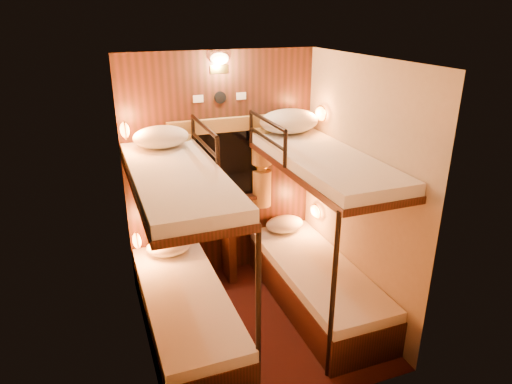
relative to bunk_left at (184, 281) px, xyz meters
name	(u,v)px	position (x,y,z in m)	size (l,w,h in m)	color
floor	(256,322)	(0.65, -0.07, -0.56)	(2.10, 2.10, 0.00)	#35140E
ceiling	(257,60)	(0.65, -0.07, 1.84)	(2.10, 2.10, 0.00)	silver
wall_back	(221,169)	(0.65, 0.98, 0.64)	(2.40, 2.40, 0.00)	#C6B293
wall_front	(314,266)	(0.65, -1.12, 0.64)	(2.40, 2.40, 0.00)	#C6B293
wall_left	(137,224)	(-0.35, -0.07, 0.64)	(2.40, 2.40, 0.00)	#C6B293
wall_right	(358,191)	(1.65, -0.07, 0.64)	(2.40, 2.40, 0.00)	#C6B293
back_panel	(222,169)	(0.65, 0.97, 0.64)	(2.00, 0.03, 2.40)	black
bunk_left	(184,281)	(0.00, 0.00, 0.00)	(0.72, 1.90, 1.82)	black
bunk_right	(317,255)	(1.30, 0.00, 0.00)	(0.72, 1.90, 1.82)	black
window	(222,172)	(0.65, 0.94, 0.62)	(1.00, 0.12, 0.79)	black
curtains	(223,165)	(0.65, 0.90, 0.71)	(1.10, 0.22, 1.00)	brown
back_fixtures	(220,67)	(0.65, 0.93, 1.69)	(0.54, 0.09, 0.48)	black
reading_lamps	(231,176)	(0.65, 0.63, 0.68)	(2.00, 0.20, 1.25)	orange
table	(229,243)	(0.65, 0.78, -0.14)	(0.50, 0.34, 0.66)	#5D1D15
bottle_left	(220,214)	(0.57, 0.80, 0.20)	(0.07, 0.07, 0.25)	#99BFE5
bottle_right	(239,212)	(0.79, 0.82, 0.19)	(0.07, 0.07, 0.23)	#99BFE5
sachet_a	(245,221)	(0.83, 0.76, 0.09)	(0.09, 0.06, 0.01)	silver
sachet_b	(229,219)	(0.69, 0.87, 0.09)	(0.07, 0.05, 0.01)	silver
pillow_lower_left	(169,246)	(0.00, 0.70, -0.01)	(0.45, 0.32, 0.18)	silver
pillow_lower_right	(285,224)	(1.30, 0.77, -0.02)	(0.43, 0.31, 0.17)	silver
pillow_upper_left	(161,137)	(0.00, 0.65, 1.13)	(0.50, 0.36, 0.20)	silver
pillow_upper_right	(289,121)	(1.30, 0.72, 1.15)	(0.62, 0.44, 0.24)	silver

